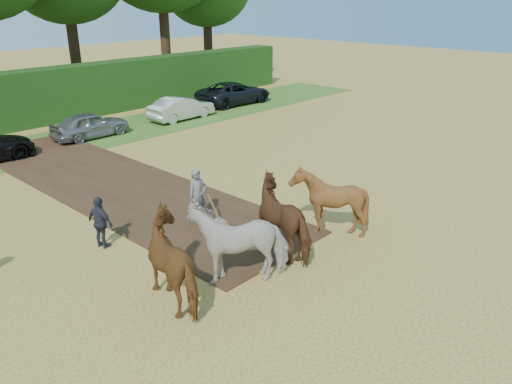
% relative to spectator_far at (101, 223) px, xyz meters
% --- Properties ---
extents(ground, '(120.00, 120.00, 0.00)m').
position_rel_spectator_far_xyz_m(ground, '(1.51, -2.83, -0.78)').
color(ground, gold).
rests_on(ground, ground).
extents(earth_strip, '(4.50, 17.00, 0.05)m').
position_rel_spectator_far_xyz_m(earth_strip, '(3.01, 4.17, -0.75)').
color(earth_strip, '#472D1C').
rests_on(earth_strip, ground).
extents(grass_verge, '(50.00, 5.00, 0.03)m').
position_rel_spectator_far_xyz_m(grass_verge, '(1.51, 11.17, -0.76)').
color(grass_verge, '#38601E').
rests_on(grass_verge, ground).
extents(spectator_far, '(0.54, 0.97, 1.55)m').
position_rel_spectator_far_xyz_m(spectator_far, '(0.00, 0.00, 0.00)').
color(spectator_far, '#242731').
rests_on(spectator_far, ground).
extents(plough_team, '(7.11, 4.95, 2.09)m').
position_rel_spectator_far_xyz_m(plough_team, '(2.54, -3.89, 0.26)').
color(plough_team, brown).
rests_on(plough_team, ground).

